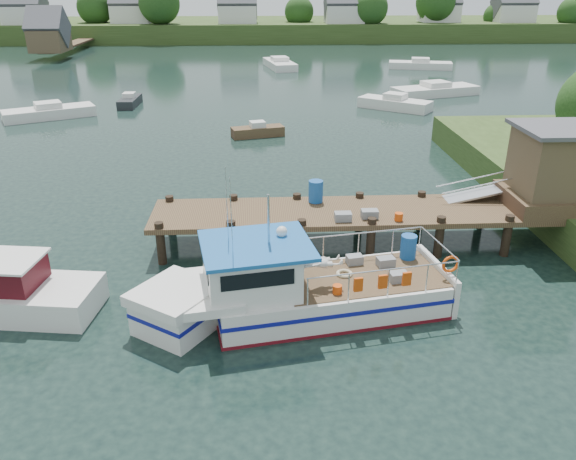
{
  "coord_description": "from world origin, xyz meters",
  "views": [
    {
      "loc": [
        -1.93,
        -19.41,
        9.33
      ],
      "look_at": [
        -1.0,
        -1.5,
        1.3
      ],
      "focal_mm": 35.0,
      "sensor_mm": 36.0,
      "label": 1
    }
  ],
  "objects_px": {
    "moored_far": "(420,65)",
    "moored_b": "(395,103)",
    "lobster_boat": "(291,290)",
    "moored_a": "(49,112)",
    "dock": "(486,186)",
    "moored_d": "(280,64)",
    "moored_e": "(130,101)",
    "moored_rowboat": "(258,131)",
    "moored_c": "(435,90)"
  },
  "relations": [
    {
      "from": "lobster_boat",
      "to": "moored_far",
      "type": "relative_size",
      "value": 1.34
    },
    {
      "from": "moored_far",
      "to": "moored_a",
      "type": "xyz_separation_m",
      "value": [
        -33.85,
        -23.18,
        -0.01
      ]
    },
    {
      "from": "dock",
      "to": "moored_e",
      "type": "xyz_separation_m",
      "value": [
        -18.82,
        26.63,
        -1.86
      ]
    },
    {
      "from": "moored_rowboat",
      "to": "dock",
      "type": "bearing_deg",
      "value": -47.17
    },
    {
      "from": "moored_a",
      "to": "moored_b",
      "type": "bearing_deg",
      "value": -3.37
    },
    {
      "from": "dock",
      "to": "moored_c",
      "type": "height_order",
      "value": "dock"
    },
    {
      "from": "moored_rowboat",
      "to": "moored_e",
      "type": "height_order",
      "value": "moored_e"
    },
    {
      "from": "moored_far",
      "to": "moored_d",
      "type": "xyz_separation_m",
      "value": [
        -15.96,
        1.38,
        0.02
      ]
    },
    {
      "from": "moored_far",
      "to": "moored_b",
      "type": "relative_size",
      "value": 1.3
    },
    {
      "from": "moored_c",
      "to": "moored_a",
      "type": "bearing_deg",
      "value": -174.62
    },
    {
      "from": "moored_a",
      "to": "moored_e",
      "type": "xyz_separation_m",
      "value": [
        5.01,
        4.13,
        -0.05
      ]
    },
    {
      "from": "dock",
      "to": "moored_b",
      "type": "height_order",
      "value": "dock"
    },
    {
      "from": "lobster_boat",
      "to": "moored_a",
      "type": "height_order",
      "value": "lobster_boat"
    },
    {
      "from": "moored_far",
      "to": "moored_c",
      "type": "xyz_separation_m",
      "value": [
        -2.98,
        -15.97,
        0.0
      ]
    },
    {
      "from": "moored_rowboat",
      "to": "moored_d",
      "type": "bearing_deg",
      "value": 100.45
    },
    {
      "from": "lobster_boat",
      "to": "moored_d",
      "type": "bearing_deg",
      "value": 78.06
    },
    {
      "from": "moored_b",
      "to": "moored_d",
      "type": "xyz_separation_m",
      "value": [
        -8.15,
        22.86,
        0.0
      ]
    },
    {
      "from": "moored_e",
      "to": "lobster_boat",
      "type": "bearing_deg",
      "value": -79.48
    },
    {
      "from": "dock",
      "to": "moored_a",
      "type": "bearing_deg",
      "value": 136.65
    },
    {
      "from": "moored_far",
      "to": "moored_c",
      "type": "distance_m",
      "value": 16.24
    },
    {
      "from": "moored_rowboat",
      "to": "moored_far",
      "type": "xyz_separation_m",
      "value": [
        18.57,
        29.27,
        0.08
      ]
    },
    {
      "from": "lobster_boat",
      "to": "moored_c",
      "type": "height_order",
      "value": "lobster_boat"
    },
    {
      "from": "lobster_boat",
      "to": "moored_d",
      "type": "relative_size",
      "value": 1.28
    },
    {
      "from": "moored_d",
      "to": "moored_e",
      "type": "xyz_separation_m",
      "value": [
        -12.87,
        -20.43,
        -0.08
      ]
    },
    {
      "from": "moored_rowboat",
      "to": "moored_a",
      "type": "xyz_separation_m",
      "value": [
        -15.28,
        6.09,
        0.07
      ]
    },
    {
      "from": "dock",
      "to": "moored_e",
      "type": "height_order",
      "value": "dock"
    },
    {
      "from": "moored_a",
      "to": "moored_d",
      "type": "bearing_deg",
      "value": 46.83
    },
    {
      "from": "moored_rowboat",
      "to": "moored_a",
      "type": "relative_size",
      "value": 0.54
    },
    {
      "from": "lobster_boat",
      "to": "moored_a",
      "type": "distance_m",
      "value": 31.87
    },
    {
      "from": "moored_far",
      "to": "moored_d",
      "type": "bearing_deg",
      "value": 173.17
    },
    {
      "from": "lobster_boat",
      "to": "dock",
      "type": "bearing_deg",
      "value": 22.82
    },
    {
      "from": "dock",
      "to": "moored_b",
      "type": "bearing_deg",
      "value": 84.8
    },
    {
      "from": "moored_far",
      "to": "moored_d",
      "type": "distance_m",
      "value": 16.02
    },
    {
      "from": "dock",
      "to": "moored_b",
      "type": "distance_m",
      "value": 24.37
    },
    {
      "from": "moored_d",
      "to": "moored_e",
      "type": "height_order",
      "value": "moored_d"
    },
    {
      "from": "moored_a",
      "to": "moored_d",
      "type": "xyz_separation_m",
      "value": [
        17.89,
        24.56,
        0.03
      ]
    },
    {
      "from": "moored_rowboat",
      "to": "moored_b",
      "type": "distance_m",
      "value": 13.28
    },
    {
      "from": "moored_rowboat",
      "to": "moored_c",
      "type": "xyz_separation_m",
      "value": [
        15.59,
        13.3,
        0.08
      ]
    },
    {
      "from": "moored_a",
      "to": "moored_c",
      "type": "distance_m",
      "value": 31.7
    },
    {
      "from": "dock",
      "to": "moored_d",
      "type": "bearing_deg",
      "value": 97.2
    },
    {
      "from": "moored_d",
      "to": "moored_far",
      "type": "bearing_deg",
      "value": 14.28
    },
    {
      "from": "moored_b",
      "to": "moored_a",
      "type": "bearing_deg",
      "value": -174.93
    },
    {
      "from": "lobster_boat",
      "to": "moored_far",
      "type": "distance_m",
      "value": 53.57
    },
    {
      "from": "moored_far",
      "to": "moored_e",
      "type": "relative_size",
      "value": 1.96
    },
    {
      "from": "dock",
      "to": "moored_far",
      "type": "bearing_deg",
      "value": 77.63
    },
    {
      "from": "moored_rowboat",
      "to": "moored_far",
      "type": "bearing_deg",
      "value": 72.92
    },
    {
      "from": "moored_a",
      "to": "moored_b",
      "type": "relative_size",
      "value": 1.17
    },
    {
      "from": "moored_far",
      "to": "moored_a",
      "type": "height_order",
      "value": "moored_far"
    },
    {
      "from": "moored_e",
      "to": "moored_far",
      "type": "bearing_deg",
      "value": 24.37
    },
    {
      "from": "moored_b",
      "to": "dock",
      "type": "bearing_deg",
      "value": -93.88
    }
  ]
}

